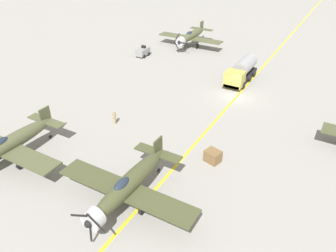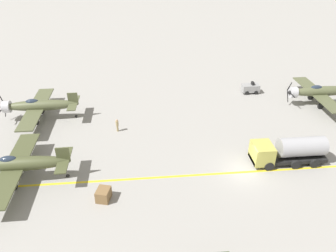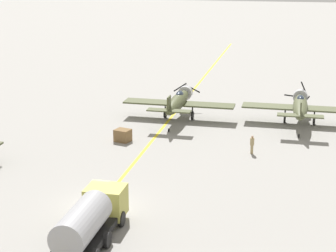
{
  "view_description": "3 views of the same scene",
  "coord_description": "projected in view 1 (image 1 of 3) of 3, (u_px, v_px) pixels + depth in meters",
  "views": [
    {
      "loc": [
        -11.32,
        37.79,
        19.23
      ],
      "look_at": [
        2.82,
        13.16,
        1.67
      ],
      "focal_mm": 35.0,
      "sensor_mm": 36.0,
      "label": 1
    },
    {
      "loc": [
        -26.06,
        10.49,
        21.5
      ],
      "look_at": [
        5.12,
        7.46,
        3.02
      ],
      "focal_mm": 35.0,
      "sensor_mm": 36.0,
      "label": 2
    },
    {
      "loc": [
        12.75,
        -34.3,
        16.72
      ],
      "look_at": [
        3.17,
        7.89,
        3.76
      ],
      "focal_mm": 60.0,
      "sensor_mm": 36.0,
      "label": 3
    }
  ],
  "objects": [
    {
      "name": "supply_crate_mid_lane",
      "position": [
        213.0,
        156.0,
        30.84
      ],
      "size": [
        1.66,
        1.5,
        1.17
      ],
      "primitive_type": "cube",
      "rotation": [
        0.0,
        0.0,
        -0.26
      ],
      "color": "brown",
      "rests_on": "ground"
    },
    {
      "name": "ground_crew_walking",
      "position": [
        114.0,
        117.0,
        36.48
      ],
      "size": [
        0.37,
        0.37,
        1.68
      ],
      "color": "tan",
      "rests_on": "ground"
    },
    {
      "name": "tow_tractor",
      "position": [
        143.0,
        52.0,
        55.49
      ],
      "size": [
        1.57,
        2.6,
        1.79
      ],
      "color": "gray",
      "rests_on": "ground"
    },
    {
      "name": "airplane_near_right",
      "position": [
        191.0,
        36.0,
        59.13
      ],
      "size": [
        12.0,
        9.98,
        3.65
      ],
      "rotation": [
        0.0,
        0.0,
        -0.15
      ],
      "color": "#525739",
      "rests_on": "ground"
    },
    {
      "name": "ground_plane",
      "position": [
        237.0,
        97.0,
        42.79
      ],
      "size": [
        400.0,
        400.0,
        0.0
      ],
      "primitive_type": "plane",
      "color": "gray"
    },
    {
      "name": "airplane_far_center",
      "position": [
        128.0,
        185.0,
        25.37
      ],
      "size": [
        12.0,
        9.98,
        3.65
      ],
      "rotation": [
        0.0,
        0.0,
        0.13
      ],
      "color": "#454A2C",
      "rests_on": "ground"
    },
    {
      "name": "taxiway_stripe",
      "position": [
        237.0,
        97.0,
        42.79
      ],
      "size": [
        0.3,
        160.0,
        0.01
      ],
      "primitive_type": "cube",
      "color": "yellow",
      "rests_on": "ground"
    },
    {
      "name": "airplane_far_right",
      "position": [
        9.0,
        144.0,
        30.06
      ],
      "size": [
        12.0,
        9.98,
        3.67
      ],
      "rotation": [
        0.0,
        0.0,
        0.27
      ],
      "color": "#505537",
      "rests_on": "ground"
    },
    {
      "name": "fuel_tanker",
      "position": [
        242.0,
        71.0,
        46.3
      ],
      "size": [
        2.67,
        8.0,
        2.98
      ],
      "color": "black",
      "rests_on": "ground"
    }
  ]
}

